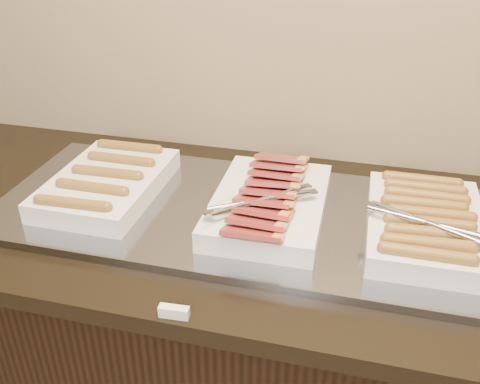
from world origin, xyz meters
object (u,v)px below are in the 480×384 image
object	(u,v)px
counter	(254,355)
dish_left	(107,183)
dish_center	(269,203)
dish_right	(426,223)
warming_tray	(245,215)

from	to	relation	value
counter	dish_left	size ratio (longest dim) A/B	5.57
counter	dish_center	world-z (taller)	dish_center
dish_center	dish_right	size ratio (longest dim) A/B	1.06
counter	warming_tray	world-z (taller)	warming_tray
counter	dish_center	size ratio (longest dim) A/B	5.19
warming_tray	dish_right	xyz separation A→B (m)	(0.40, -0.00, 0.04)
warming_tray	dish_right	bearing A→B (deg)	-0.52
warming_tray	dish_left	bearing A→B (deg)	-180.00
counter	warming_tray	xyz separation A→B (m)	(-0.03, 0.00, 0.46)
dish_center	counter	bearing A→B (deg)	171.94
dish_left	dish_right	world-z (taller)	dish_right
counter	warming_tray	size ratio (longest dim) A/B	1.72
dish_center	dish_right	world-z (taller)	dish_center
dish_left	dish_center	bearing A→B (deg)	-0.08
warming_tray	dish_left	distance (m)	0.36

